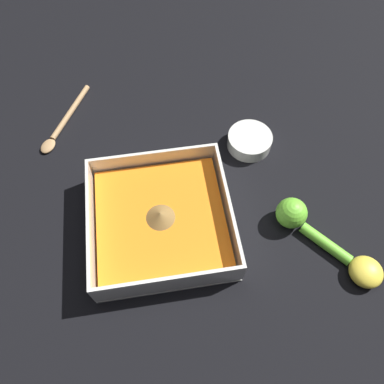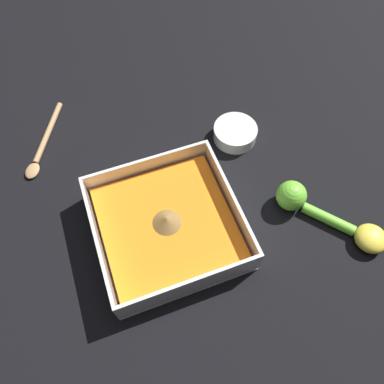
{
  "view_description": "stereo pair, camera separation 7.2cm",
  "coord_description": "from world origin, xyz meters",
  "px_view_note": "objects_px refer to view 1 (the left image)",
  "views": [
    {
      "loc": [
        -0.35,
        0.03,
        0.65
      ],
      "look_at": [
        0.01,
        -0.02,
        0.03
      ],
      "focal_mm": 35.0,
      "sensor_mm": 36.0,
      "label": 1
    },
    {
      "loc": [
        -0.33,
        0.1,
        0.65
      ],
      "look_at": [
        0.01,
        -0.02,
        0.03
      ],
      "focal_mm": 35.0,
      "sensor_mm": 36.0,
      "label": 2
    }
  ],
  "objects_px": {
    "lemon_squeezer": "(298,219)",
    "lemon_half": "(366,272)",
    "square_dish": "(161,221)",
    "spice_bowl": "(249,141)",
    "wooden_spoon": "(64,122)"
  },
  "relations": [
    {
      "from": "wooden_spoon",
      "to": "lemon_half",
      "type": "bearing_deg",
      "value": 78.45
    },
    {
      "from": "square_dish",
      "to": "spice_bowl",
      "type": "height_order",
      "value": "square_dish"
    },
    {
      "from": "lemon_half",
      "to": "lemon_squeezer",
      "type": "bearing_deg",
      "value": 38.47
    },
    {
      "from": "square_dish",
      "to": "spice_bowl",
      "type": "xyz_separation_m",
      "value": [
        0.16,
        -0.21,
        -0.01
      ]
    },
    {
      "from": "square_dish",
      "to": "spice_bowl",
      "type": "bearing_deg",
      "value": -51.95
    },
    {
      "from": "lemon_squeezer",
      "to": "lemon_half",
      "type": "bearing_deg",
      "value": 179.16
    },
    {
      "from": "spice_bowl",
      "to": "wooden_spoon",
      "type": "relative_size",
      "value": 0.49
    },
    {
      "from": "square_dish",
      "to": "spice_bowl",
      "type": "relative_size",
      "value": 2.72
    },
    {
      "from": "lemon_squeezer",
      "to": "lemon_half",
      "type": "height_order",
      "value": "lemon_squeezer"
    },
    {
      "from": "lemon_squeezer",
      "to": "spice_bowl",
      "type": "bearing_deg",
      "value": -27.11
    },
    {
      "from": "square_dish",
      "to": "lemon_half",
      "type": "relative_size",
      "value": 4.33
    },
    {
      "from": "spice_bowl",
      "to": "lemon_half",
      "type": "distance_m",
      "value": 0.34
    },
    {
      "from": "spice_bowl",
      "to": "wooden_spoon",
      "type": "bearing_deg",
      "value": 72.76
    },
    {
      "from": "spice_bowl",
      "to": "lemon_half",
      "type": "relative_size",
      "value": 1.59
    },
    {
      "from": "square_dish",
      "to": "lemon_half",
      "type": "xyz_separation_m",
      "value": [
        -0.15,
        -0.34,
        -0.01
      ]
    }
  ]
}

